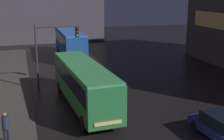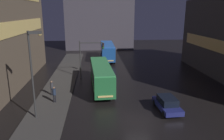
{
  "view_description": "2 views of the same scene",
  "coord_description": "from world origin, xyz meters",
  "px_view_note": "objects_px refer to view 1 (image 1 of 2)",
  "views": [
    {
      "loc": [
        -7.52,
        -12.11,
        8.39
      ],
      "look_at": [
        -1.0,
        9.99,
        2.52
      ],
      "focal_mm": 50.0,
      "sensor_mm": 36.0,
      "label": 1
    },
    {
      "loc": [
        -4.0,
        -18.32,
        9.94
      ],
      "look_at": [
        -1.83,
        10.09,
        2.31
      ],
      "focal_mm": 35.0,
      "sensor_mm": 36.0,
      "label": 2
    }
  ],
  "objects_px": {
    "bus_near": "(84,81)",
    "car_taxi": "(222,127)",
    "traffic_light_main": "(52,45)",
    "pedestrian_mid": "(6,125)",
    "bus_far": "(70,41)"
  },
  "relations": [
    {
      "from": "bus_near",
      "to": "car_taxi",
      "type": "distance_m",
      "value": 9.98
    },
    {
      "from": "bus_near",
      "to": "traffic_light_main",
      "type": "height_order",
      "value": "traffic_light_main"
    },
    {
      "from": "car_taxi",
      "to": "pedestrian_mid",
      "type": "xyz_separation_m",
      "value": [
        -11.93,
        2.72,
        0.47
      ]
    },
    {
      "from": "car_taxi",
      "to": "traffic_light_main",
      "type": "bearing_deg",
      "value": -59.36
    },
    {
      "from": "bus_near",
      "to": "car_taxi",
      "type": "xyz_separation_m",
      "value": [
        6.59,
        -7.39,
        -1.22
      ]
    },
    {
      "from": "bus_near",
      "to": "car_taxi",
      "type": "bearing_deg",
      "value": 128.45
    },
    {
      "from": "pedestrian_mid",
      "to": "traffic_light_main",
      "type": "relative_size",
      "value": 0.32
    },
    {
      "from": "traffic_light_main",
      "to": "bus_near",
      "type": "bearing_deg",
      "value": -71.2
    },
    {
      "from": "bus_near",
      "to": "car_taxi",
      "type": "height_order",
      "value": "bus_near"
    },
    {
      "from": "car_taxi",
      "to": "traffic_light_main",
      "type": "height_order",
      "value": "traffic_light_main"
    },
    {
      "from": "bus_far",
      "to": "pedestrian_mid",
      "type": "height_order",
      "value": "bus_far"
    },
    {
      "from": "car_taxi",
      "to": "traffic_light_main",
      "type": "xyz_separation_m",
      "value": [
        -8.27,
        12.32,
        3.18
      ]
    },
    {
      "from": "bus_far",
      "to": "traffic_light_main",
      "type": "height_order",
      "value": "traffic_light_main"
    },
    {
      "from": "pedestrian_mid",
      "to": "traffic_light_main",
      "type": "distance_m",
      "value": 10.63
    },
    {
      "from": "pedestrian_mid",
      "to": "traffic_light_main",
      "type": "xyz_separation_m",
      "value": [
        3.65,
        9.61,
        2.71
      ]
    }
  ]
}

